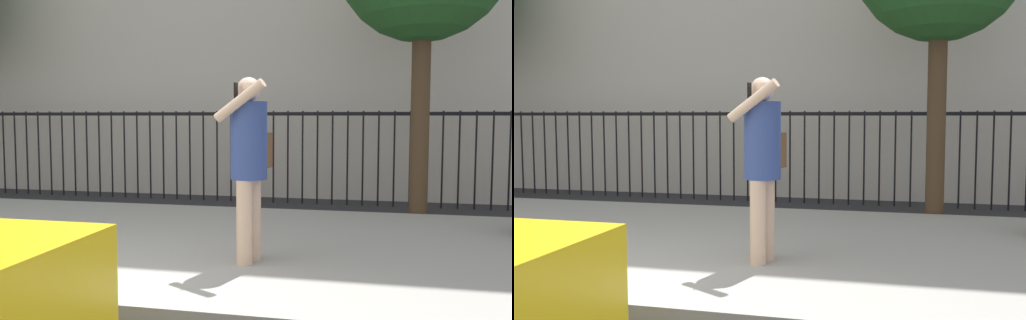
{
  "view_description": "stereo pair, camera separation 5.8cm",
  "coord_description": "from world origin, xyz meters",
  "views": [
    {
      "loc": [
        2.48,
        -3.61,
        1.52
      ],
      "look_at": [
        1.28,
        1.68,
        1.09
      ],
      "focal_mm": 39.18,
      "sensor_mm": 36.0,
      "label": 1
    },
    {
      "loc": [
        2.54,
        -3.6,
        1.52
      ],
      "look_at": [
        1.28,
        1.68,
        1.09
      ],
      "focal_mm": 39.18,
      "sensor_mm": 36.0,
      "label": 2
    }
  ],
  "objects": [
    {
      "name": "sidewalk",
      "position": [
        0.0,
        2.2,
        0.07
      ],
      "size": [
        28.0,
        4.4,
        0.15
      ],
      "primitive_type": "cube",
      "color": "#9E9B93",
      "rests_on": "ground"
    },
    {
      "name": "pedestrian_on_phone",
      "position": [
        1.29,
        1.4,
        1.15
      ],
      "size": [
        0.51,
        0.69,
        1.72
      ],
      "color": "beige",
      "rests_on": "sidewalk"
    },
    {
      "name": "iron_fence",
      "position": [
        0.0,
        5.9,
        1.02
      ],
      "size": [
        12.03,
        0.04,
        1.6
      ],
      "color": "black",
      "rests_on": "ground"
    },
    {
      "name": "ground_plane",
      "position": [
        0.0,
        0.0,
        0.0
      ],
      "size": [
        60.0,
        60.0,
        0.0
      ],
      "primitive_type": "plane",
      "color": "#28282B"
    }
  ]
}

